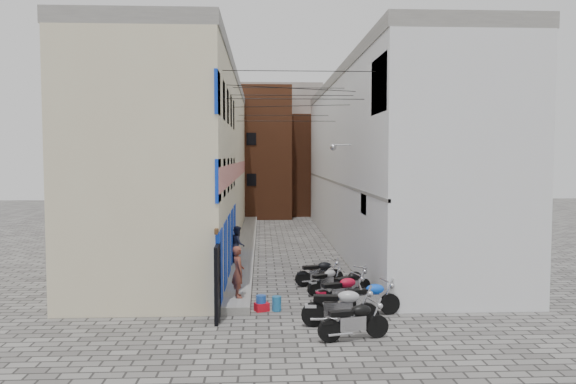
{
  "coord_description": "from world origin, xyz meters",
  "views": [
    {
      "loc": [
        -1.24,
        -16.4,
        4.73
      ],
      "look_at": [
        0.03,
        10.66,
        3.0
      ],
      "focal_mm": 35.0,
      "sensor_mm": 36.0,
      "label": 1
    }
  ],
  "objects": [
    {
      "name": "person_a",
      "position": [
        -2.0,
        1.26,
        1.07
      ],
      "size": [
        0.52,
        0.67,
        1.64
      ],
      "primitive_type": "imported",
      "rotation": [
        0.0,
        0.0,
        1.8
      ],
      "color": "brown",
      "rests_on": "plinth"
    },
    {
      "name": "building_left",
      "position": [
        -4.98,
        12.95,
        4.5
      ],
      "size": [
        5.1,
        27.0,
        9.0
      ],
      "color": "beige",
      "rests_on": "ground"
    },
    {
      "name": "motorcycle_a",
      "position": [
        1.11,
        -2.33,
        0.56
      ],
      "size": [
        2.02,
        1.05,
        1.12
      ],
      "primitive_type": null,
      "rotation": [
        0.0,
        0.0,
        -1.33
      ],
      "color": "black",
      "rests_on": "ground"
    },
    {
      "name": "water_jug_far",
      "position": [
        -1.27,
        0.5,
        0.24
      ],
      "size": [
        0.32,
        0.32,
        0.49
      ],
      "primitive_type": "cylinder",
      "rotation": [
        0.0,
        0.0,
        0.04
      ],
      "color": "#214EA6",
      "rests_on": "ground"
    },
    {
      "name": "far_shopfront",
      "position": [
        0.0,
        25.2,
        1.2
      ],
      "size": [
        2.0,
        0.3,
        2.4
      ],
      "primitive_type": "cube",
      "color": "black",
      "rests_on": "ground"
    },
    {
      "name": "ground",
      "position": [
        0.0,
        0.0,
        0.0
      ],
      "size": [
        90.0,
        90.0,
        0.0
      ],
      "primitive_type": "plane",
      "color": "#524F4D",
      "rests_on": "ground"
    },
    {
      "name": "person_b",
      "position": [
        -2.27,
        7.3,
        1.01
      ],
      "size": [
        0.58,
        0.75,
        1.52
      ],
      "primitive_type": "imported",
      "rotation": [
        0.0,
        0.0,
        1.58
      ],
      "color": "#2E3145",
      "rests_on": "plinth"
    },
    {
      "name": "motorcycle_d",
      "position": [
        1.26,
        0.81,
        0.56
      ],
      "size": [
        2.02,
        1.24,
        1.12
      ],
      "primitive_type": null,
      "rotation": [
        0.0,
        0.0,
        -1.21
      ],
      "color": "#AC0C26",
      "rests_on": "ground"
    },
    {
      "name": "motorcycle_f",
      "position": [
        0.98,
        2.65,
        0.48
      ],
      "size": [
        1.65,
        1.44,
        0.97
      ],
      "primitive_type": null,
      "rotation": [
        0.0,
        0.0,
        -0.91
      ],
      "color": "#98989C",
      "rests_on": "ground"
    },
    {
      "name": "overhead_wires",
      "position": [
        0.0,
        7.64,
        7.12
      ],
      "size": [
        5.8,
        13.02,
        1.32
      ],
      "color": "black",
      "rests_on": "ground"
    },
    {
      "name": "building_far_concrete",
      "position": [
        0.0,
        34.0,
        5.5
      ],
      "size": [
        8.0,
        5.0,
        11.0
      ],
      "primitive_type": "cube",
      "color": "slate",
      "rests_on": "ground"
    },
    {
      "name": "water_jug_near",
      "position": [
        -0.79,
        0.5,
        0.22
      ],
      "size": [
        0.32,
        0.32,
        0.45
      ],
      "primitive_type": "cylinder",
      "rotation": [
        0.0,
        0.0,
        0.11
      ],
      "color": "#216CA5",
      "rests_on": "ground"
    },
    {
      "name": "red_crate",
      "position": [
        -1.25,
        0.5,
        0.13
      ],
      "size": [
        0.49,
        0.44,
        0.25
      ],
      "primitive_type": "cube",
      "rotation": [
        0.0,
        0.0,
        0.41
      ],
      "color": "red",
      "rests_on": "ground"
    },
    {
      "name": "motorcycle_b",
      "position": [
        0.92,
        -1.2,
        0.62
      ],
      "size": [
        2.21,
        0.85,
        1.25
      ],
      "primitive_type": null,
      "rotation": [
        0.0,
        0.0,
        -1.65
      ],
      "color": "#9D9DA2",
      "rests_on": "ground"
    },
    {
      "name": "motorcycle_g",
      "position": [
        0.86,
        3.78,
        0.53
      ],
      "size": [
        1.91,
        0.97,
        1.06
      ],
      "primitive_type": null,
      "rotation": [
        0.0,
        0.0,
        -1.34
      ],
      "color": "black",
      "rests_on": "ground"
    },
    {
      "name": "building_right",
      "position": [
        5.0,
        13.0,
        4.51
      ],
      "size": [
        5.94,
        26.0,
        9.0
      ],
      "color": "white",
      "rests_on": "ground"
    },
    {
      "name": "plinth",
      "position": [
        -2.05,
        13.0,
        0.12
      ],
      "size": [
        0.9,
        26.0,
        0.25
      ],
      "primitive_type": "cube",
      "color": "slate",
      "rests_on": "ground"
    },
    {
      "name": "building_far_brick_right",
      "position": [
        3.0,
        30.0,
        4.0
      ],
      "size": [
        5.0,
        6.0,
        8.0
      ],
      "primitive_type": "cube",
      "color": "brown",
      "rests_on": "ground"
    },
    {
      "name": "motorcycle_e",
      "position": [
        1.67,
        1.71,
        0.56
      ],
      "size": [
        1.89,
        1.7,
        1.12
      ],
      "primitive_type": null,
      "rotation": [
        0.0,
        0.0,
        -0.88
      ],
      "color": "black",
      "rests_on": "ground"
    },
    {
      "name": "building_far_brick_left",
      "position": [
        -2.0,
        28.0,
        5.0
      ],
      "size": [
        6.0,
        6.0,
        10.0
      ],
      "primitive_type": "cube",
      "color": "brown",
      "rests_on": "ground"
    },
    {
      "name": "motorcycle_c",
      "position": [
        1.9,
        -0.18,
        0.58
      ],
      "size": [
        2.09,
        1.03,
        1.16
      ],
      "primitive_type": null,
      "rotation": [
        0.0,
        0.0,
        -1.36
      ],
      "color": "blue",
      "rests_on": "ground"
    }
  ]
}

